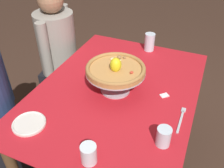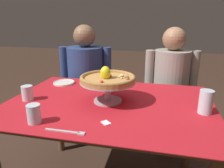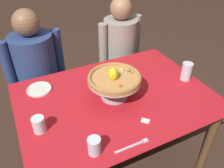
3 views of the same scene
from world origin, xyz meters
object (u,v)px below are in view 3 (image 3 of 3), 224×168
pizza (114,78)px  dinner_fork (134,145)px  water_glass_side_left (39,125)px  diner_left (38,76)px  diner_right (120,58)px  side_plate (39,89)px  water_glass_front_left (94,147)px  pizza_stand (114,86)px  sugar_packet (145,121)px  water_glass_side_right (186,72)px

pizza → dinner_fork: (-0.09, -0.42, -0.16)m
water_glass_side_left → diner_left: diner_left is taller
dinner_fork → diner_right: diner_right is taller
dinner_fork → diner_left: (-0.31, 1.12, -0.14)m
pizza → side_plate: bearing=146.1°
water_glass_front_left → pizza: bearing=51.0°
pizza_stand → sugar_packet: bearing=-77.8°
pizza_stand → diner_right: bearing=59.4°
pizza → sugar_packet: (0.06, -0.29, -0.16)m
dinner_fork → diner_left: diner_left is taller
side_plate → sugar_packet: 0.79m
water_glass_side_left → side_plate: (0.07, 0.39, -0.03)m
water_glass_side_left → water_glass_front_left: 0.36m
water_glass_side_right → water_glass_front_left: bearing=-159.8°
water_glass_side_left → diner_right: bearing=40.3°
pizza → diner_left: size_ratio=0.30×
side_plate → sugar_packet: (0.51, -0.60, -0.01)m
water_glass_front_left → side_plate: water_glass_front_left is taller
side_plate → diner_right: diner_right is taller
pizza → water_glass_front_left: size_ratio=3.53×
water_glass_side_left → diner_right: (0.95, 0.80, -0.20)m
water_glass_front_left → sugar_packet: size_ratio=2.00×
side_plate → dinner_fork: 0.81m
dinner_fork → side_plate: bearing=116.2°
water_glass_side_left → water_glass_front_left: (0.23, -0.28, 0.00)m
pizza_stand → water_glass_side_right: bearing=-4.5°
dinner_fork → pizza_stand: bearing=77.5°
side_plate → dinner_fork: side_plate is taller
dinner_fork → sugar_packet: bearing=39.3°
side_plate → dinner_fork: bearing=-63.8°
side_plate → diner_left: size_ratio=0.15×
pizza → water_glass_side_right: size_ratio=2.57×
pizza → water_glass_front_left: (-0.30, -0.37, -0.12)m
sugar_packet → diner_right: bearing=70.4°
pizza → diner_left: 0.86m
water_glass_side_right → diner_left: bearing=142.9°
pizza → sugar_packet: 0.34m
dinner_fork → sugar_packet: 0.20m
pizza_stand → diner_left: bearing=120.0°
dinner_fork → water_glass_side_right: bearing=29.1°
dinner_fork → diner_right: bearing=65.6°
pizza_stand → side_plate: 0.55m
dinner_fork → diner_right: size_ratio=0.17×
dinner_fork → sugar_packet: dinner_fork is taller
water_glass_front_left → sugar_packet: 0.37m
sugar_packet → water_glass_front_left: bearing=-168.2°
water_glass_front_left → side_plate: (-0.15, 0.67, -0.03)m
sugar_packet → diner_right: diner_right is taller
pizza_stand → water_glass_front_left: size_ratio=3.55×
water_glass_side_left → diner_right: size_ratio=0.08×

